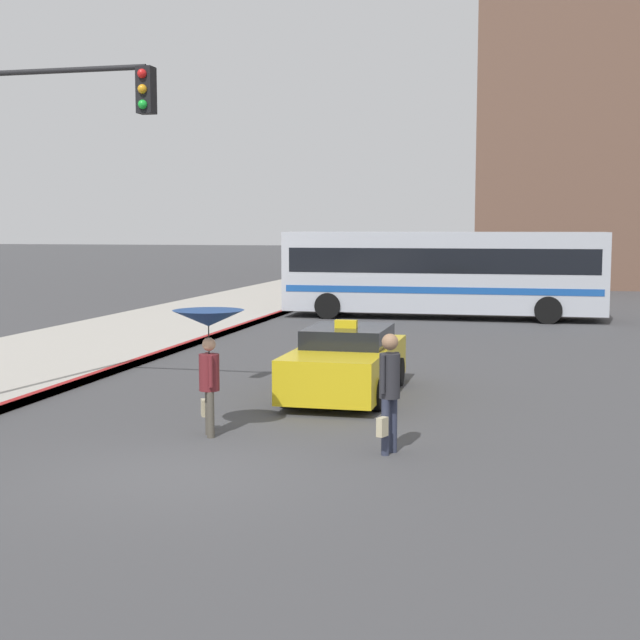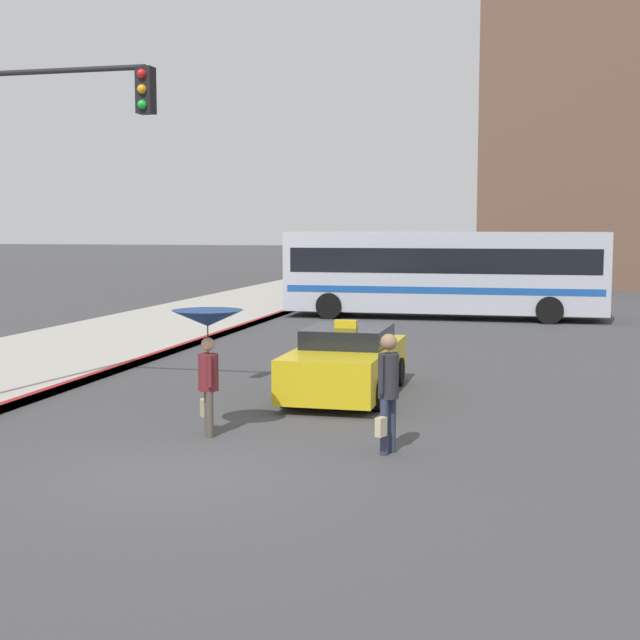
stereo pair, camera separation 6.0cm
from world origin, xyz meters
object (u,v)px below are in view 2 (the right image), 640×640
at_px(city_bus, 444,270).
at_px(traffic_light, 41,168).
at_px(pedestrian_with_umbrella, 208,333).
at_px(taxi, 346,363).
at_px(pedestrian_man, 388,384).

bearing_deg(city_bus, traffic_light, 162.66).
distance_m(pedestrian_with_umbrella, traffic_light, 4.78).
xyz_separation_m(taxi, traffic_light, (-5.10, -2.60, 3.77)).
height_order(city_bus, traffic_light, traffic_light).
xyz_separation_m(pedestrian_with_umbrella, pedestrian_man, (2.98, -0.45, -0.63)).
height_order(taxi, traffic_light, traffic_light).
relative_size(taxi, traffic_light, 0.68).
relative_size(city_bus, pedestrian_with_umbrella, 5.72).
xyz_separation_m(city_bus, traffic_light, (-5.46, -18.39, 2.65)).
relative_size(taxi, city_bus, 0.37).
bearing_deg(pedestrian_with_umbrella, traffic_light, 42.14).
height_order(taxi, pedestrian_with_umbrella, pedestrian_with_umbrella).
distance_m(taxi, pedestrian_with_umbrella, 4.33).
bearing_deg(city_bus, pedestrian_with_umbrella, 174.03).
bearing_deg(taxi, traffic_light, 27.04).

